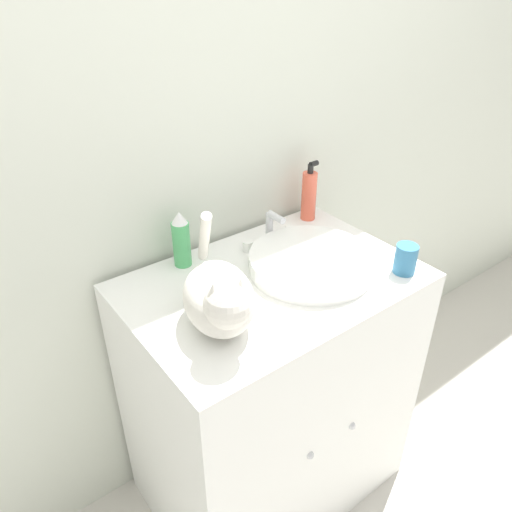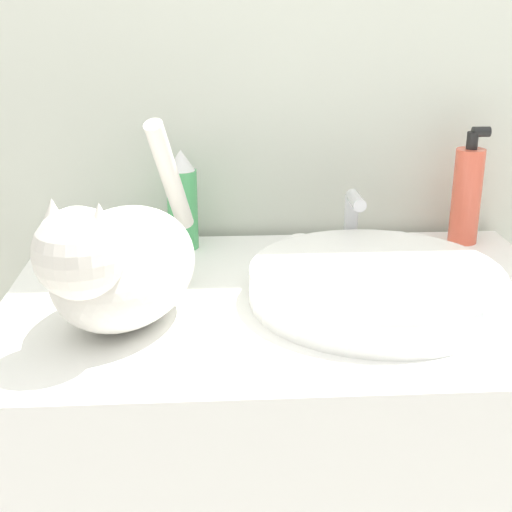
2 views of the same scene
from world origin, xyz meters
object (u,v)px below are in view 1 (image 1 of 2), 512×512
(cat, at_px, (220,298))
(spray_bottle, at_px, (181,240))
(cup, at_px, (406,259))
(soap_bottle, at_px, (309,195))

(cat, bearing_deg, spray_bottle, -171.84)
(cat, xyz_separation_m, cup, (0.57, -0.11, -0.05))
(cup, bearing_deg, spray_bottle, 139.19)
(soap_bottle, height_order, spray_bottle, soap_bottle)
(cat, relative_size, spray_bottle, 2.18)
(soap_bottle, distance_m, spray_bottle, 0.50)
(spray_bottle, xyz_separation_m, cup, (0.50, -0.43, -0.04))
(soap_bottle, bearing_deg, cup, -91.00)
(cat, height_order, soap_bottle, cat)
(spray_bottle, bearing_deg, soap_bottle, -0.10)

